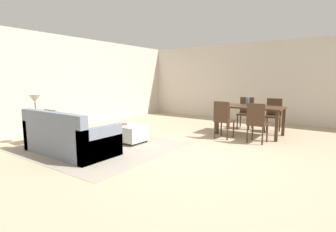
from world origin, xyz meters
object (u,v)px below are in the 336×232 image
couch (69,138)px  book_on_ottoman (120,124)px  dining_chair_far_right (273,113)px  table_lamp (35,100)px  dining_chair_near_right (257,121)px  vase_centerpiece (248,102)px  ottoman_table (126,132)px  dining_table (250,110)px  side_table (37,123)px  dining_chair_far_left (246,111)px  dining_chair_near_left (223,118)px

couch → book_on_ottoman: bearing=82.5°
book_on_ottoman → dining_chair_far_right: bearing=51.3°
table_lamp → dining_chair_near_right: size_ratio=0.57×
couch → dining_chair_far_right: dining_chair_far_right is taller
couch → dining_chair_near_right: (2.80, 2.92, 0.23)m
dining_chair_near_right → vase_centerpiece: vase_centerpiece is taller
vase_centerpiece → ottoman_table: bearing=-128.9°
book_on_ottoman → dining_table: bearing=48.0°
vase_centerpiece → couch: bearing=-121.3°
side_table → book_on_ottoman: side_table is taller
table_lamp → couch: bearing=-1.4°
table_lamp → dining_chair_far_left: table_lamp is taller
dining_chair_far_right → book_on_ottoman: dining_chair_far_right is taller
dining_chair_far_right → dining_chair_far_left: bearing=176.7°
side_table → dining_chair_near_right: 4.98m
table_lamp → dining_chair_far_right: table_lamp is taller
dining_chair_near_left → dining_chair_far_left: size_ratio=1.00×
side_table → book_on_ottoman: bearing=40.7°
couch → ottoman_table: bearing=77.0°
ottoman_table → dining_chair_far_left: dining_chair_far_left is taller
vase_centerpiece → book_on_ottoman: vase_centerpiece is taller
table_lamp → vase_centerpiece: (3.55, 3.75, -0.13)m
dining_chair_near_left → ottoman_table: bearing=-136.1°
dining_chair_near_right → vase_centerpiece: (-0.50, 0.86, 0.35)m
dining_table → dining_chair_far_left: (-0.39, 0.85, -0.15)m
table_lamp → dining_chair_far_left: 5.61m
dining_chair_far_left → vase_centerpiece: size_ratio=4.16×
side_table → table_lamp: (0.00, 0.00, 0.54)m
side_table → vase_centerpiece: size_ratio=2.69×
dining_chair_far_left → book_on_ottoman: (-1.84, -3.33, -0.10)m
book_on_ottoman → dining_chair_near_right: bearing=32.4°
side_table → dining_table: bearing=45.4°
dining_chair_near_right → book_on_ottoman: bearing=-147.6°
dining_table → dining_chair_near_right: 0.92m
couch → dining_chair_near_left: bearing=55.8°
dining_table → dining_chair_far_left: bearing=114.9°
ottoman_table → dining_chair_far_left: (1.71, 3.28, 0.29)m
dining_chair_near_left → vase_centerpiece: vase_centerpiece is taller
book_on_ottoman → dining_chair_far_left: bearing=61.1°
dining_table → vase_centerpiece: bearing=153.3°
side_table → dining_table: size_ratio=0.37×
ottoman_table → book_on_ottoman: book_on_ottoman is taller
dining_chair_far_right → table_lamp: bearing=-131.9°
couch → vase_centerpiece: size_ratio=8.61×
side_table → dining_chair_far_left: dining_chair_far_left is taller
table_lamp → dining_chair_near_right: bearing=35.5°
side_table → table_lamp: 0.54m
couch → dining_chair_far_left: (2.01, 4.58, 0.23)m
ottoman_table → table_lamp: 2.15m
ottoman_table → dining_chair_near_right: dining_chair_near_right is taller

